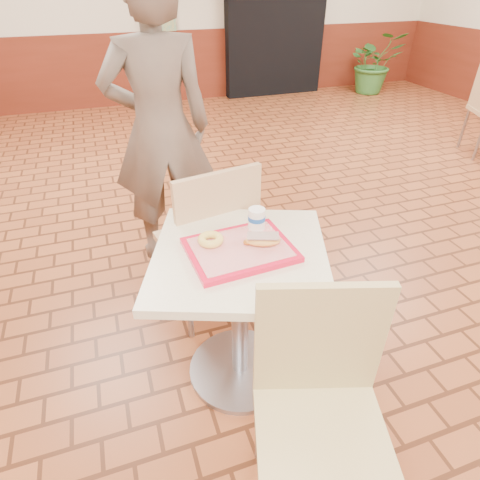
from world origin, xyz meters
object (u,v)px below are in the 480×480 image
object	(u,v)px
chair_main_front	(320,404)
ring_donut	(211,239)
potted_plant	(374,63)
serving_tray	(240,249)
chair_main_back	(210,238)
main_table	(240,297)
paper_cup	(257,219)
long_john_donut	(262,240)
customer	(160,130)

from	to	relation	value
chair_main_front	ring_donut	distance (m)	0.75
potted_plant	serving_tray	bearing A→B (deg)	-130.03
chair_main_back	chair_main_front	bearing A→B (deg)	84.72
main_table	ring_donut	size ratio (longest dim) A/B	6.97
chair_main_back	paper_cup	size ratio (longest dim) A/B	10.24
chair_main_front	chair_main_back	xyz separation A→B (m)	(-0.09, 1.06, 0.02)
chair_main_back	long_john_donut	world-z (taller)	chair_main_back
paper_cup	ring_donut	bearing A→B (deg)	-168.01
chair_main_front	chair_main_back	world-z (taller)	chair_main_back
customer	paper_cup	bearing A→B (deg)	103.23
main_table	paper_cup	world-z (taller)	paper_cup
chair_main_back	serving_tray	size ratio (longest dim) A/B	2.29
potted_plant	paper_cup	bearing A→B (deg)	-129.89
paper_cup	potted_plant	bearing A→B (deg)	50.11
main_table	ring_donut	world-z (taller)	ring_donut
customer	ring_donut	distance (m)	1.14
serving_tray	long_john_donut	world-z (taller)	long_john_donut
ring_donut	serving_tray	bearing A→B (deg)	-32.36
chair_main_front	customer	bearing A→B (deg)	113.53
customer	long_john_donut	distance (m)	1.23
customer	potted_plant	bearing A→B (deg)	-137.86
main_table	ring_donut	bearing A→B (deg)	147.64
customer	serving_tray	world-z (taller)	customer
paper_cup	chair_main_front	bearing A→B (deg)	-93.25
chair_main_back	potted_plant	world-z (taller)	chair_main_back
customer	long_john_donut	xyz separation A→B (m)	(0.20, -1.21, -0.10)
chair_main_front	ring_donut	world-z (taller)	chair_main_front
chair_main_back	customer	bearing A→B (deg)	-92.28
chair_main_back	serving_tray	bearing A→B (deg)	81.52
chair_main_front	potted_plant	world-z (taller)	potted_plant
chair_main_front	serving_tray	xyz separation A→B (m)	(-0.08, 0.60, 0.24)
serving_tray	ring_donut	size ratio (longest dim) A/B	3.89
long_john_donut	potted_plant	world-z (taller)	potted_plant
customer	long_john_donut	world-z (taller)	customer
chair_main_front	potted_plant	size ratio (longest dim) A/B	0.99
chair_main_front	paper_cup	world-z (taller)	chair_main_front
chair_main_back	long_john_donut	bearing A→B (deg)	92.47
customer	serving_tray	size ratio (longest dim) A/B	4.28
chair_main_back	ring_donut	xyz separation A→B (m)	(-0.09, -0.39, 0.26)
long_john_donut	paper_cup	size ratio (longest dim) A/B	1.69
chair_main_back	long_john_donut	xyz separation A→B (m)	(0.10, -0.47, 0.26)
main_table	paper_cup	distance (m)	0.36
chair_main_front	customer	xyz separation A→B (m)	(-0.19, 1.80, 0.38)
main_table	long_john_donut	world-z (taller)	long_john_donut
serving_tray	ring_donut	distance (m)	0.13
chair_main_front	paper_cup	xyz separation A→B (m)	(0.04, 0.72, 0.31)
serving_tray	potted_plant	size ratio (longest dim) A/B	0.44
chair_main_back	potted_plant	bearing A→B (deg)	-143.00
long_john_donut	serving_tray	bearing A→B (deg)	172.15
chair_main_front	long_john_donut	bearing A→B (deg)	106.00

